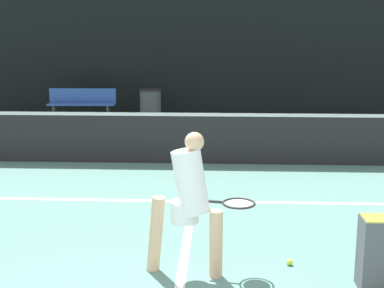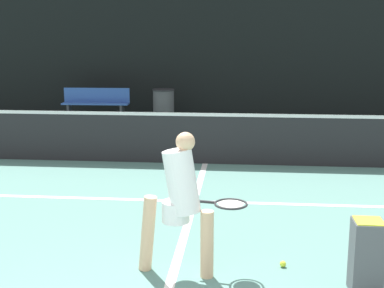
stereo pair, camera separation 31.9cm
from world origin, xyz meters
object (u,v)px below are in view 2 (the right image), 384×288
Objects in this scene: player_practicing at (181,198)px; parked_car at (123,83)px; courtside_bench at (96,102)px; ball_hopper at (367,255)px; trash_bin at (164,104)px.

parked_car reaches higher than player_practicing.
player_practicing is at bearing -75.14° from parked_car.
courtside_bench is 0.40× the size of parked_car.
player_practicing is 14.19m from parked_car.
courtside_bench is at bearing -87.83° from parked_car.
courtside_bench is at bearing 118.27° from ball_hopper.
courtside_bench is at bearing 119.97° from player_practicing.
player_practicing is 2.07× the size of ball_hopper.
courtside_bench is 1.90m from trash_bin.
ball_hopper is at bearing -63.28° from courtside_bench.
player_practicing is at bearing -80.61° from trash_bin.
ball_hopper is 0.84× the size of trash_bin.
trash_bin is (-3.35, 9.83, 0.05)m from ball_hopper.
courtside_bench is at bearing -177.76° from trash_bin.
parked_car is (-0.16, 4.19, 0.15)m from courtside_bench.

